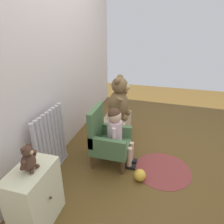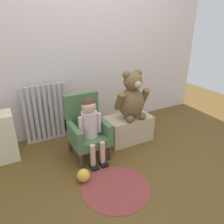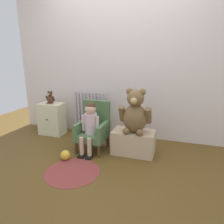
# 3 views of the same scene
# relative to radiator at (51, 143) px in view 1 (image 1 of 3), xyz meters

# --- Properties ---
(ground_plane) EXTENTS (6.00, 6.00, 0.00)m
(ground_plane) POSITION_rel_radiator_xyz_m (0.56, -1.02, -0.36)
(ground_plane) COLOR brown
(back_wall) EXTENTS (3.80, 0.05, 2.40)m
(back_wall) POSITION_rel_radiator_xyz_m (0.56, 0.12, 0.84)
(back_wall) COLOR silver
(back_wall) RESTS_ON ground_plane
(radiator) EXTENTS (0.56, 0.05, 0.72)m
(radiator) POSITION_rel_radiator_xyz_m (0.00, 0.00, 0.00)
(radiator) COLOR #B7AFB5
(radiator) RESTS_ON ground_plane
(small_dresser) EXTENTS (0.41, 0.28, 0.54)m
(small_dresser) POSITION_rel_radiator_xyz_m (-0.60, -0.21, -0.09)
(small_dresser) COLOR beige
(small_dresser) RESTS_ON ground_plane
(child_armchair) EXTENTS (0.39, 0.42, 0.69)m
(child_armchair) POSITION_rel_radiator_xyz_m (0.31, -0.53, -0.05)
(child_armchair) COLOR #4A6C42
(child_armchair) RESTS_ON ground_plane
(child_figure) EXTENTS (0.25, 0.35, 0.70)m
(child_figure) POSITION_rel_radiator_xyz_m (0.31, -0.64, 0.10)
(child_figure) COLOR beige
(child_figure) RESTS_ON ground_plane
(low_bench) EXTENTS (0.57, 0.33, 0.32)m
(low_bench) POSITION_rel_radiator_xyz_m (0.89, -0.50, -0.20)
(low_bench) COLOR tan
(low_bench) RESTS_ON ground_plane
(large_teddy_bear) EXTENTS (0.43, 0.30, 0.59)m
(large_teddy_bear) POSITION_rel_radiator_xyz_m (0.90, -0.53, 0.22)
(large_teddy_bear) COLOR brown
(large_teddy_bear) RESTS_ON low_bench
(small_teddy_bear) EXTENTS (0.16, 0.11, 0.21)m
(small_teddy_bear) POSITION_rel_radiator_xyz_m (-0.59, -0.21, 0.27)
(small_teddy_bear) COLOR #492E21
(small_teddy_bear) RESTS_ON small_dresser
(floor_rug) EXTENTS (0.64, 0.64, 0.01)m
(floor_rug) POSITION_rel_radiator_xyz_m (0.32, -1.19, -0.35)
(floor_rug) COLOR brown
(floor_rug) RESTS_ON ground_plane
(toy_ball) EXTENTS (0.13, 0.13, 0.13)m
(toy_ball) POSITION_rel_radiator_xyz_m (0.10, -0.96, -0.29)
(toy_ball) COLOR gold
(toy_ball) RESTS_ON ground_plane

